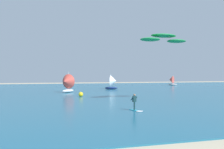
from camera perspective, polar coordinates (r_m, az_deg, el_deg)
name	(u,v)px	position (r m, az deg, el deg)	size (l,w,h in m)	color
ocean	(70,91)	(57.61, -9.52, -3.67)	(160.00, 90.00, 0.10)	#1E607F
kitesurfer	(135,105)	(25.65, 5.30, -6.77)	(0.89, 2.02, 1.67)	#26B2CC
kite	(164,38)	(36.39, 11.56, 7.97)	(7.51, 3.24, 1.10)	#198C3F
sailboat_outermost	(171,80)	(87.75, 13.27, -1.32)	(3.08, 3.16, 3.54)	silver
sailboat_mid_right	(67,83)	(51.50, -10.20, -1.92)	(3.63, 3.72, 4.17)	white
sailboat_center_horizon	(113,82)	(62.21, 0.24, -1.72)	(3.44, 3.07, 3.85)	navy
marker_buoy	(81,94)	(41.91, -7.05, -4.45)	(0.76, 0.76, 0.76)	yellow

